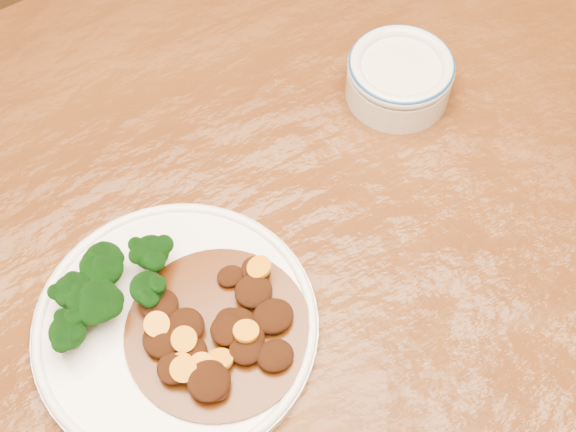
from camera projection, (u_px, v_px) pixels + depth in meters
name	position (u px, v px, depth m)	size (l,w,h in m)	color
ground	(294.00, 428.00, 1.48)	(4.00, 4.00, 0.00)	#432710
dining_table	(298.00, 250.00, 0.91)	(1.61, 1.09, 0.75)	#542B0E
dinner_plate	(176.00, 326.00, 0.76)	(0.27, 0.27, 0.02)	white
broccoli_florets	(106.00, 284.00, 0.75)	(0.13, 0.09, 0.05)	#71944C
mince_stew	(220.00, 332.00, 0.74)	(0.18, 0.18, 0.03)	#4F2308
dip_bowl	(399.00, 76.00, 0.90)	(0.12, 0.12, 0.05)	beige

